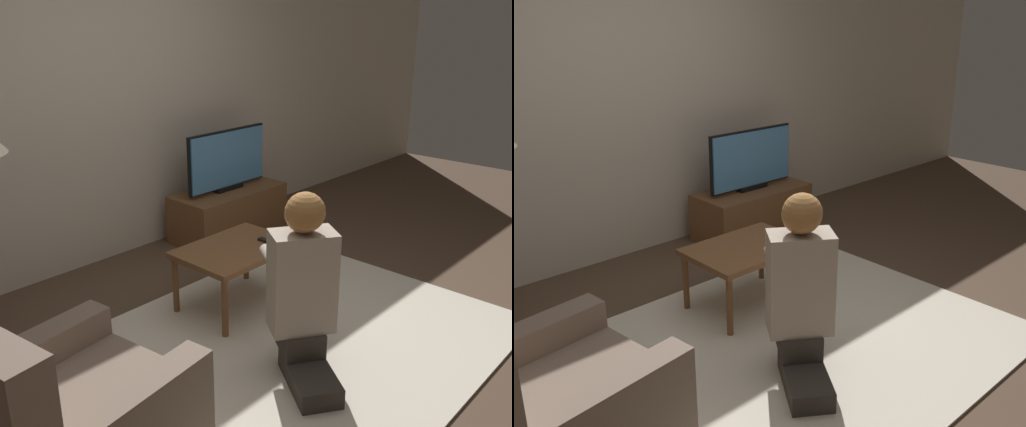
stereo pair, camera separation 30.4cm
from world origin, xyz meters
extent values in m
plane|color=brown|center=(0.00, 0.00, 0.00)|extent=(10.00, 10.00, 0.00)
cube|color=beige|center=(0.00, 1.93, 1.30)|extent=(10.00, 0.06, 2.60)
cube|color=beige|center=(0.00, 0.00, 0.01)|extent=(2.66, 2.04, 0.02)
cube|color=brown|center=(1.08, 1.55, 0.21)|extent=(1.03, 0.48, 0.42)
cube|color=black|center=(1.08, 1.55, 0.44)|extent=(0.30, 0.08, 0.04)
cube|color=black|center=(1.08, 1.55, 0.69)|extent=(0.88, 0.03, 0.50)
cube|color=#4C8CC6|center=(1.08, 1.55, 0.69)|extent=(0.85, 0.04, 0.47)
cube|color=brown|center=(0.17, 0.56, 0.42)|extent=(0.75, 0.54, 0.04)
cylinder|color=brown|center=(-0.17, 0.33, 0.20)|extent=(0.04, 0.04, 0.40)
cylinder|color=brown|center=(0.50, 0.33, 0.20)|extent=(0.04, 0.04, 0.40)
cylinder|color=brown|center=(-0.17, 0.79, 0.20)|extent=(0.04, 0.04, 0.40)
cylinder|color=brown|center=(0.50, 0.79, 0.20)|extent=(0.04, 0.04, 0.40)
cube|color=#7A6656|center=(-1.43, 0.29, 0.28)|extent=(0.90, 0.25, 0.56)
cube|color=#332D28|center=(-0.22, -0.35, 0.07)|extent=(0.43, 0.49, 0.11)
cube|color=#332D28|center=(-0.12, -0.21, 0.20)|extent=(0.32, 0.32, 0.14)
cube|color=tan|center=(-0.12, -0.21, 0.54)|extent=(0.39, 0.36, 0.56)
sphere|color=tan|center=(-0.12, -0.21, 0.92)|extent=(0.20, 0.20, 0.20)
sphere|color=#9E6B38|center=(-0.13, -0.22, 0.94)|extent=(0.21, 0.21, 0.21)
cube|color=black|center=(0.09, 0.10, 0.57)|extent=(0.13, 0.11, 0.04)
cylinder|color=tan|center=(0.10, -0.06, 0.57)|extent=(0.23, 0.29, 0.07)
cylinder|color=tan|center=(-0.06, 0.06, 0.57)|extent=(0.23, 0.29, 0.07)
cube|color=black|center=(0.36, 0.45, 0.45)|extent=(0.04, 0.15, 0.02)
camera|label=1|loc=(-2.29, -1.85, 1.88)|focal=40.00mm
camera|label=2|loc=(-2.07, -2.07, 1.88)|focal=40.00mm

